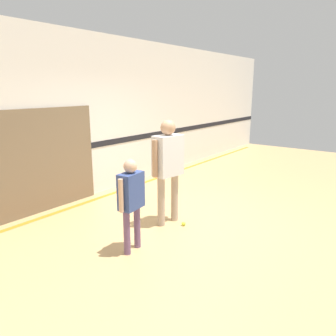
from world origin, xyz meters
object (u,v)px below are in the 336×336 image
at_px(racket_spare_on_floor, 125,199).
at_px(person_instructor, 168,161).
at_px(tennis_ball_near_instructor, 184,224).
at_px(person_student_left, 131,196).
at_px(tennis_ball_by_spare_racket, 129,197).

bearing_deg(racket_spare_on_floor, person_instructor, -4.92).
xyz_separation_m(racket_spare_on_floor, tennis_ball_near_instructor, (-0.34, -1.63, 0.02)).
bearing_deg(person_student_left, racket_spare_on_floor, 40.42).
xyz_separation_m(tennis_ball_near_instructor, tennis_ball_by_spare_racket, (0.43, 1.61, 0.00)).
height_order(tennis_ball_near_instructor, tennis_ball_by_spare_racket, same).
xyz_separation_m(person_instructor, person_student_left, (-1.04, -0.18, -0.25)).
xyz_separation_m(person_student_left, tennis_ball_by_spare_racket, (1.52, 1.52, -0.75)).
xyz_separation_m(person_instructor, tennis_ball_near_instructor, (0.05, -0.28, -1.00)).
height_order(racket_spare_on_floor, tennis_ball_near_instructor, tennis_ball_near_instructor).
height_order(person_student_left, tennis_ball_near_instructor, person_student_left).
bearing_deg(racket_spare_on_floor, person_student_left, -31.97).
relative_size(tennis_ball_near_instructor, tennis_ball_by_spare_racket, 1.00).
bearing_deg(person_student_left, tennis_ball_by_spare_racket, 38.34).
height_order(person_instructor, person_student_left, person_instructor).
relative_size(person_instructor, person_student_left, 1.32).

